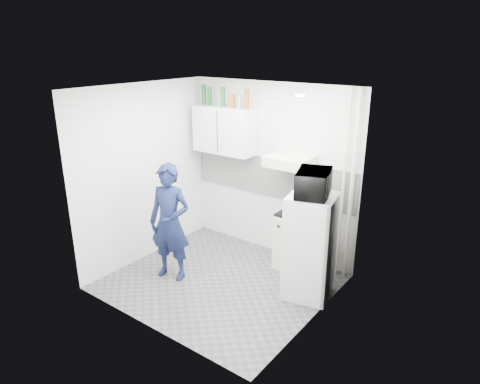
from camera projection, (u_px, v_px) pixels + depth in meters
The scene contains 23 objects.
floor at pixel (220, 282), 5.88m from camera, with size 2.80×2.80×0.00m, color #585857.
ceiling at pixel (217, 88), 5.02m from camera, with size 2.80×2.80×0.00m, color white.
wall_back at pixel (271, 170), 6.40m from camera, with size 2.80×2.80×0.00m, color silver.
wall_left at pixel (144, 174), 6.24m from camera, with size 2.60×2.60×0.00m, color silver.
wall_right at pixel (318, 218), 4.66m from camera, with size 2.60×2.60×0.00m, color silver.
person at pixel (170, 222), 5.77m from camera, with size 0.59×0.39×1.63m, color #131A3D.
stove at pixel (296, 241), 6.16m from camera, with size 0.51×0.51×0.82m, color beige.
fridge at pixel (310, 246), 5.38m from camera, with size 0.57×0.57×1.37m, color silver.
stove_top at pixel (298, 214), 6.02m from camera, with size 0.49×0.49×0.03m, color black.
saucepan at pixel (295, 207), 6.07m from camera, with size 0.18×0.18×0.10m, color silver.
microwave at pixel (314, 183), 5.10m from camera, with size 0.38×0.56×0.31m, color black.
bottle_a at pixel (204, 95), 6.56m from camera, with size 0.07×0.07×0.31m, color #144C1E.
bottle_b at pixel (210, 96), 6.50m from camera, with size 0.07×0.07×0.27m, color #144C1E.
bottle_d at pixel (223, 97), 6.35m from camera, with size 0.07×0.07×0.29m, color #144C1E.
canister_a at pixel (232, 101), 6.27m from camera, with size 0.08×0.08×0.19m, color brown.
canister_b at pixel (239, 102), 6.20m from camera, with size 0.10×0.10×0.18m, color silver.
bottle_e at pixel (247, 99), 6.11m from camera, with size 0.07×0.07×0.28m, color brown.
upper_cabinet at pixel (225, 130), 6.50m from camera, with size 1.00×0.35×0.70m, color silver.
range_hood at pixel (290, 161), 5.86m from camera, with size 0.60×0.50×0.14m, color beige.
backsplash at pixel (271, 177), 6.42m from camera, with size 2.74×0.03×0.60m, color white.
pipe_a at pixel (352, 189), 5.60m from camera, with size 0.05×0.05×2.60m, color beige.
pipe_b at pixel (343, 187), 5.67m from camera, with size 0.04×0.04×2.60m, color beige.
ceiling_spot_fixture at pixel (300, 95), 4.62m from camera, with size 0.10×0.10×0.02m, color white.
Camera 1 is at (3.29, -3.96, 3.11)m, focal length 32.00 mm.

